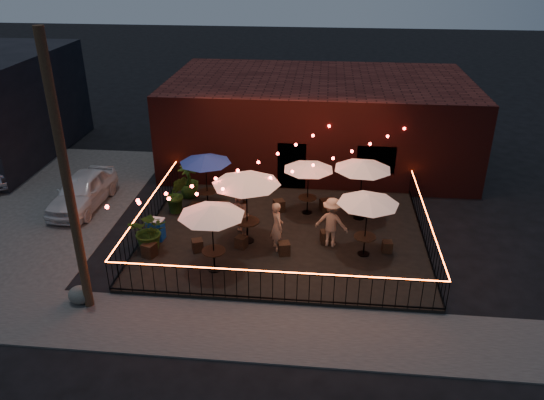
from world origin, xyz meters
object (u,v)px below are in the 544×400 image
Objects in this scene: utility_pole at (67,183)px; cafe_table_0 at (211,212)px; cafe_table_2 at (246,180)px; cafe_table_4 at (368,200)px; cafe_table_5 at (363,166)px; cafe_table_3 at (309,166)px; cooler at (156,229)px; boulder at (80,295)px; cafe_table_1 at (205,159)px.

utility_pole is 4.30m from cafe_table_0.
cafe_table_2 reaches higher than cafe_table_0.
utility_pole is 3.55× the size of cafe_table_4.
cafe_table_2 reaches higher than cafe_table_4.
cafe_table_2 reaches higher than cafe_table_5.
cafe_table_4 is at bearing -54.67° from cafe_table_3.
cafe_table_4 is at bearing 4.79° from cooler.
utility_pole is 2.89× the size of cafe_table_0.
cafe_table_4 reaches higher than boulder.
utility_pole is at bearing -136.36° from cafe_table_2.
cafe_table_3 is (2.01, 2.41, -0.42)m from cafe_table_2.
cafe_table_1 is at bearing 153.58° from cafe_table_4.
cafe_table_0 is at bearing 31.49° from utility_pole.
cafe_table_1 is 0.99× the size of cafe_table_4.
utility_pole reaches higher than cafe_table_2.
cafe_table_0 is 1.11× the size of cafe_table_3.
cafe_table_3 is at bearing 56.91° from cafe_table_0.
cafe_table_1 is at bearing 71.31° from utility_pole.
utility_pole is 10.06× the size of boulder.
cafe_table_5 reaches higher than cooler.
cafe_table_2 is 3.28× the size of boulder.
cafe_table_2 is at bearing 173.37° from cafe_table_4.
boulder is (-1.20, -3.70, -0.24)m from cooler.
cafe_table_4 reaches higher than cafe_table_1.
boulder is (-8.48, -6.06, -2.02)m from cafe_table_5.
cafe_table_1 reaches higher than cafe_table_3.
cafe_table_1 is 0.82× the size of cafe_table_5.
utility_pole is 9.11m from cafe_table_4.
cafe_table_2 is (0.81, 1.91, 0.26)m from cafe_table_0.
cafe_table_1 is 7.12m from boulder.
cafe_table_4 is 2.84× the size of boulder.
cafe_table_4 is 7.51m from cooler.
cafe_table_3 is at bearing 45.94° from utility_pole.
cafe_table_3 reaches higher than boulder.
cafe_table_0 is 1.01× the size of cafe_table_5.
cafe_table_3 is 0.91× the size of cafe_table_5.
cafe_table_2 is at bearing 40.99° from boulder.
cafe_table_2 is 1.05× the size of cafe_table_3.
cafe_table_0 is 3.48× the size of boulder.
cafe_table_5 is 10.61m from boulder.
utility_pole reaches higher than cooler.
cafe_table_2 is at bearing -129.85° from cafe_table_3.
cafe_table_1 reaches higher than cooler.
utility_pole is at bearing -156.95° from cafe_table_4.
utility_pole is 3.70m from boulder.
cafe_table_0 reaches higher than cafe_table_3.
utility_pole is at bearing -16.94° from boulder.
utility_pole is at bearing -134.06° from cafe_table_3.
cafe_table_3 is at bearing 50.15° from cafe_table_2.
utility_pole is 3.20× the size of cafe_table_3.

